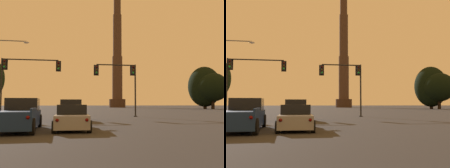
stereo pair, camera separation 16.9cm
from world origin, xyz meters
TOP-DOWN VIEW (x-y plane):
  - sedan_center_lane_second at (-0.20, 15.16)m, footprint 2.02×4.72m
  - pickup_truck_left_lane_second at (-3.11, 15.18)m, footprint 2.31×5.55m
  - suv_center_lane_front at (-0.19, 23.49)m, footprint 2.19×4.94m
  - traffic_light_overhead_right at (5.78, 29.57)m, footprint 5.09×0.50m
  - traffic_light_overhead_left at (-5.59, 30.34)m, footprint 6.67×0.50m
  - street_lamp at (-8.01, 30.69)m, footprint 3.82×0.36m
  - smokestack at (21.65, 115.47)m, footprint 7.31×7.31m
  - treeline_center_left at (42.14, 71.54)m, footprint 9.71×8.74m
  - treeline_right_mid at (41.08, 74.17)m, footprint 10.02×9.02m

SIDE VIEW (x-z plane):
  - sedan_center_lane_second at x=-0.20m, z-range -0.05..1.38m
  - pickup_truck_left_lane_second at x=-3.11m, z-range -0.11..1.71m
  - suv_center_lane_front at x=-0.19m, z-range -0.03..1.83m
  - traffic_light_overhead_right at x=5.78m, z-range 1.61..7.74m
  - traffic_light_overhead_left at x=-5.59m, z-range 1.79..8.38m
  - street_lamp at x=-8.01m, z-range 1.05..9.88m
  - treeline_center_left at x=42.14m, z-range 1.10..11.91m
  - treeline_right_mid at x=41.08m, z-range 0.32..13.33m
  - smokestack at x=21.65m, z-range -6.75..55.18m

